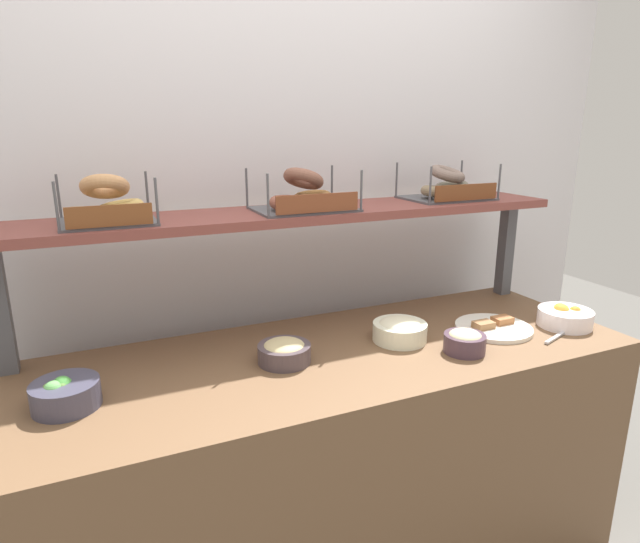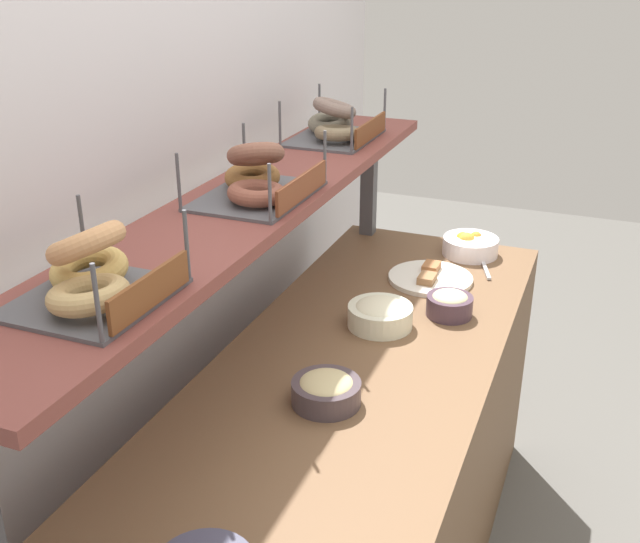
# 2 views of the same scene
# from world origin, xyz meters

# --- Properties ---
(back_wall) EXTENTS (3.21, 0.06, 2.40)m
(back_wall) POSITION_xyz_m (0.00, 0.55, 1.20)
(back_wall) COLOR silver
(back_wall) RESTS_ON ground_plane
(deli_counter) EXTENTS (2.01, 0.70, 0.85)m
(deli_counter) POSITION_xyz_m (0.00, 0.00, 0.42)
(deli_counter) COLOR brown
(deli_counter) RESTS_ON ground_plane
(shelf_riser_right) EXTENTS (0.05, 0.05, 0.40)m
(shelf_riser_right) POSITION_xyz_m (0.95, 0.27, 1.05)
(shelf_riser_right) COLOR #4C4C51
(shelf_riser_right) RESTS_ON deli_counter
(upper_shelf) EXTENTS (1.97, 0.32, 0.03)m
(upper_shelf) POSITION_xyz_m (0.00, 0.27, 1.26)
(upper_shelf) COLOR brown
(upper_shelf) RESTS_ON shelf_riser_left
(bowl_hummus) EXTENTS (0.17, 0.17, 0.07)m
(bowl_hummus) POSITION_xyz_m (-0.17, -0.00, 0.89)
(bowl_hummus) COLOR #483C42
(bowl_hummus) RESTS_ON deli_counter
(bowl_tuna_salad) EXTENTS (0.14, 0.14, 0.08)m
(bowl_tuna_salad) POSITION_xyz_m (0.39, -0.17, 0.89)
(bowl_tuna_salad) COLOR #493442
(bowl_tuna_salad) RESTS_ON deli_counter
(bowl_potato_salad) EXTENTS (0.18, 0.18, 0.08)m
(bowl_potato_salad) POSITION_xyz_m (0.25, -0.00, 0.89)
(bowl_potato_salad) COLOR #EBEDCE
(bowl_potato_salad) RESTS_ON deli_counter
(bowl_fruit_salad) EXTENTS (0.19, 0.19, 0.08)m
(bowl_fruit_salad) POSITION_xyz_m (0.88, -0.13, 0.88)
(bowl_fruit_salad) COLOR white
(bowl_fruit_salad) RESTS_ON deli_counter
(serving_plate_white) EXTENTS (0.27, 0.27, 0.04)m
(serving_plate_white) POSITION_xyz_m (0.61, -0.06, 0.86)
(serving_plate_white) COLOR white
(serving_plate_white) RESTS_ON deli_counter
(serving_spoon_near_plate) EXTENTS (0.18, 0.07, 0.01)m
(serving_spoon_near_plate) POSITION_xyz_m (0.79, -0.19, 0.86)
(serving_spoon_near_plate) COLOR #B7B7BC
(serving_spoon_near_plate) RESTS_ON deli_counter
(bagel_basket_sesame) EXTENTS (0.27, 0.24, 0.16)m
(bagel_basket_sesame) POSITION_xyz_m (-0.63, 0.26, 1.33)
(bagel_basket_sesame) COLOR #4C4C51
(bagel_basket_sesame) RESTS_ON upper_shelf
(bagel_basket_cinnamon_raisin) EXTENTS (0.34, 0.25, 0.15)m
(bagel_basket_cinnamon_raisin) POSITION_xyz_m (-0.00, 0.25, 1.33)
(bagel_basket_cinnamon_raisin) COLOR #4C4C51
(bagel_basket_cinnamon_raisin) RESTS_ON upper_shelf
(bagel_basket_poppy) EXTENTS (0.33, 0.24, 0.14)m
(bagel_basket_poppy) POSITION_xyz_m (0.62, 0.28, 1.33)
(bagel_basket_poppy) COLOR #4C4C51
(bagel_basket_poppy) RESTS_ON upper_shelf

